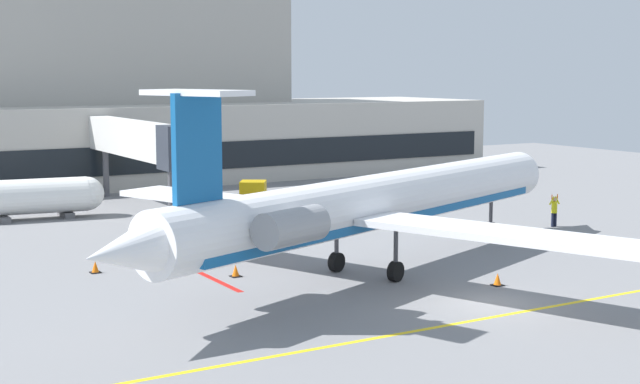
% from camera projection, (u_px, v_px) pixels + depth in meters
% --- Properties ---
extents(ground, '(120.00, 120.00, 0.11)m').
position_uv_depth(ground, '(490.00, 305.00, 36.25)').
color(ground, slate).
extents(terminal_building, '(59.75, 15.44, 17.10)m').
position_uv_depth(terminal_building, '(128.00, 100.00, 77.50)').
color(terminal_building, '#B7B2A8').
rests_on(terminal_building, ground).
extents(jet_bridge_west, '(2.40, 17.22, 6.01)m').
position_uv_depth(jet_bridge_west, '(141.00, 141.00, 60.07)').
color(jet_bridge_west, silver).
rests_on(jet_bridge_west, ground).
extents(regional_jet, '(31.62, 26.47, 8.54)m').
position_uv_depth(regional_jet, '(376.00, 203.00, 41.26)').
color(regional_jet, white).
rests_on(regional_jet, ground).
extents(baggage_tug, '(4.35, 3.68, 2.17)m').
position_uv_depth(baggage_tug, '(244.00, 199.00, 58.84)').
color(baggage_tug, '#E5B20C').
rests_on(baggage_tug, ground).
extents(pushback_tractor, '(4.13, 2.88, 2.11)m').
position_uv_depth(pushback_tractor, '(247.00, 228.00, 48.21)').
color(pushback_tractor, silver).
rests_on(pushback_tractor, ground).
extents(fuel_tank, '(8.56, 3.04, 2.55)m').
position_uv_depth(fuel_tank, '(34.00, 197.00, 56.77)').
color(fuel_tank, white).
rests_on(fuel_tank, ground).
extents(marshaller, '(0.83, 0.34, 1.94)m').
position_uv_depth(marshaller, '(554.00, 210.00, 54.10)').
color(marshaller, '#191E33').
rests_on(marshaller, ground).
extents(safety_cone_alpha, '(0.47, 0.47, 0.55)m').
position_uv_depth(safety_cone_alpha, '(95.00, 268.00, 41.78)').
color(safety_cone_alpha, orange).
rests_on(safety_cone_alpha, ground).
extents(safety_cone_bravo, '(0.47, 0.47, 0.55)m').
position_uv_depth(safety_cone_bravo, '(236.00, 271.00, 40.99)').
color(safety_cone_bravo, orange).
rests_on(safety_cone_bravo, ground).
extents(safety_cone_charlie, '(0.47, 0.47, 0.55)m').
position_uv_depth(safety_cone_charlie, '(498.00, 280.00, 39.28)').
color(safety_cone_charlie, orange).
rests_on(safety_cone_charlie, ground).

